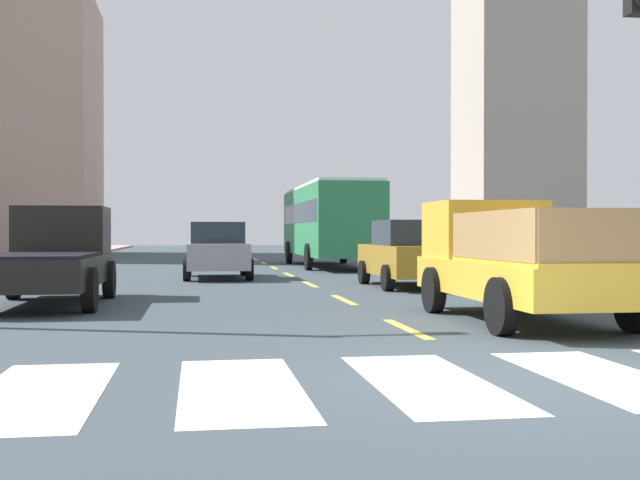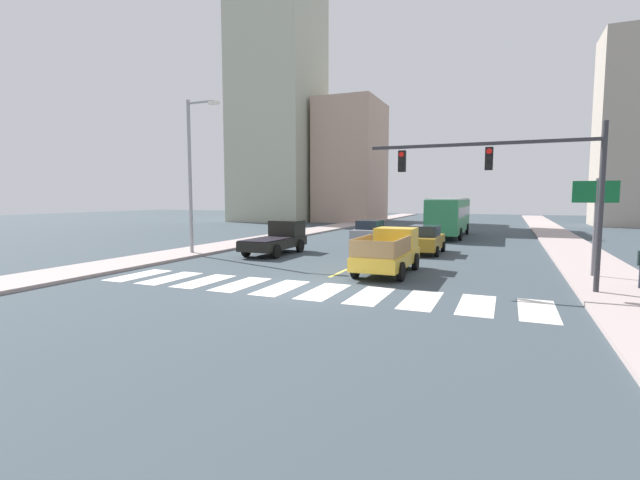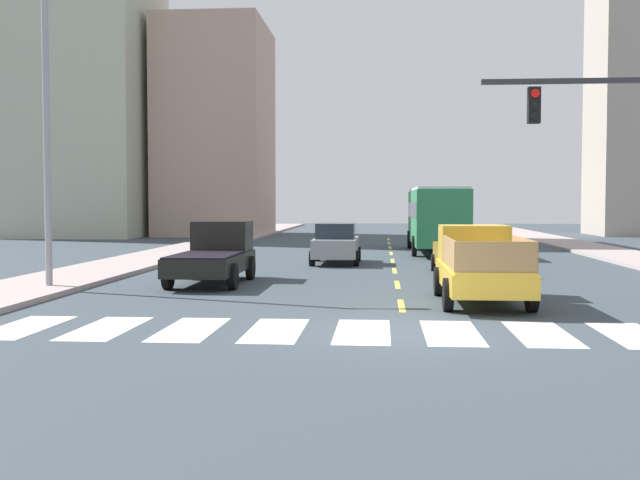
# 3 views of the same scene
# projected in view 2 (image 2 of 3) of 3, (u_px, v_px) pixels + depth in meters

# --- Properties ---
(ground_plane) EXTENTS (160.00, 160.00, 0.00)m
(ground_plane) POSITION_uv_depth(u_px,v_px,m) (302.00, 290.00, 16.71)
(ground_plane) COLOR #38434A
(sidewalk_right) EXTENTS (3.21, 110.00, 0.15)m
(sidewalk_right) POSITION_uv_depth(u_px,v_px,m) (572.00, 249.00, 29.04)
(sidewalk_right) COLOR #A69592
(sidewalk_right) RESTS_ON ground
(sidewalk_left) EXTENTS (3.21, 110.00, 0.15)m
(sidewalk_left) POSITION_uv_depth(u_px,v_px,m) (275.00, 237.00, 37.43)
(sidewalk_left) COLOR #A69592
(sidewalk_left) RESTS_ON ground
(crosswalk_stripe_0) EXTENTS (1.10, 3.07, 0.01)m
(crosswalk_stripe_0) POSITION_uv_depth(u_px,v_px,m) (139.00, 275.00, 19.76)
(crosswalk_stripe_0) COLOR silver
(crosswalk_stripe_0) RESTS_ON ground
(crosswalk_stripe_1) EXTENTS (1.10, 3.07, 0.01)m
(crosswalk_stripe_1) POSITION_uv_depth(u_px,v_px,m) (170.00, 278.00, 19.08)
(crosswalk_stripe_1) COLOR silver
(crosswalk_stripe_1) RESTS_ON ground
(crosswalk_stripe_2) EXTENTS (1.10, 3.07, 0.01)m
(crosswalk_stripe_2) POSITION_uv_depth(u_px,v_px,m) (205.00, 281.00, 18.40)
(crosswalk_stripe_2) COLOR silver
(crosswalk_stripe_2) RESTS_ON ground
(crosswalk_stripe_3) EXTENTS (1.10, 3.07, 0.01)m
(crosswalk_stripe_3) POSITION_uv_depth(u_px,v_px,m) (241.00, 284.00, 17.73)
(crosswalk_stripe_3) COLOR silver
(crosswalk_stripe_3) RESTS_ON ground
(crosswalk_stripe_4) EXTENTS (1.10, 3.07, 0.01)m
(crosswalk_stripe_4) POSITION_uv_depth(u_px,v_px,m) (281.00, 288.00, 17.05)
(crosswalk_stripe_4) COLOR silver
(crosswalk_stripe_4) RESTS_ON ground
(crosswalk_stripe_5) EXTENTS (1.10, 3.07, 0.01)m
(crosswalk_stripe_5) POSITION_uv_depth(u_px,v_px,m) (324.00, 291.00, 16.37)
(crosswalk_stripe_5) COLOR silver
(crosswalk_stripe_5) RESTS_ON ground
(crosswalk_stripe_6) EXTENTS (1.10, 3.07, 0.01)m
(crosswalk_stripe_6) POSITION_uv_depth(u_px,v_px,m) (370.00, 296.00, 15.70)
(crosswalk_stripe_6) COLOR silver
(crosswalk_stripe_6) RESTS_ON ground
(crosswalk_stripe_7) EXTENTS (1.10, 3.07, 0.01)m
(crosswalk_stripe_7) POSITION_uv_depth(u_px,v_px,m) (421.00, 300.00, 15.02)
(crosswalk_stripe_7) COLOR silver
(crosswalk_stripe_7) RESTS_ON ground
(crosswalk_stripe_8) EXTENTS (1.10, 3.07, 0.01)m
(crosswalk_stripe_8) POSITION_uv_depth(u_px,v_px,m) (477.00, 305.00, 14.34)
(crosswalk_stripe_8) COLOR silver
(crosswalk_stripe_8) RESTS_ON ground
(crosswalk_stripe_9) EXTENTS (1.10, 3.07, 0.01)m
(crosswalk_stripe_9) POSITION_uv_depth(u_px,v_px,m) (538.00, 310.00, 13.67)
(crosswalk_stripe_9) COLOR silver
(crosswalk_stripe_9) RESTS_ON ground
(lane_dash_0) EXTENTS (0.16, 2.40, 0.01)m
(lane_dash_0) POSITION_uv_depth(u_px,v_px,m) (339.00, 273.00, 20.38)
(lane_dash_0) COLOR #D4C64B
(lane_dash_0) RESTS_ON ground
(lane_dash_1) EXTENTS (0.16, 2.40, 0.01)m
(lane_dash_1) POSITION_uv_depth(u_px,v_px,m) (370.00, 259.00, 24.98)
(lane_dash_1) COLOR #D4C64B
(lane_dash_1) RESTS_ON ground
(lane_dash_2) EXTENTS (0.16, 2.40, 0.01)m
(lane_dash_2) POSITION_uv_depth(u_px,v_px,m) (392.00, 249.00, 29.57)
(lane_dash_2) COLOR #D4C64B
(lane_dash_2) RESTS_ON ground
(lane_dash_3) EXTENTS (0.16, 2.40, 0.01)m
(lane_dash_3) POSITION_uv_depth(u_px,v_px,m) (407.00, 242.00, 34.16)
(lane_dash_3) COLOR #D4C64B
(lane_dash_3) RESTS_ON ground
(lane_dash_4) EXTENTS (0.16, 2.40, 0.01)m
(lane_dash_4) POSITION_uv_depth(u_px,v_px,m) (419.00, 237.00, 38.75)
(lane_dash_4) COLOR #D4C64B
(lane_dash_4) RESTS_ON ground
(lane_dash_5) EXTENTS (0.16, 2.40, 0.01)m
(lane_dash_5) POSITION_uv_depth(u_px,v_px,m) (429.00, 233.00, 43.34)
(lane_dash_5) COLOR #D4C64B
(lane_dash_5) RESTS_ON ground
(lane_dash_6) EXTENTS (0.16, 2.40, 0.01)m
(lane_dash_6) POSITION_uv_depth(u_px,v_px,m) (436.00, 229.00, 47.93)
(lane_dash_6) COLOR #D4C64B
(lane_dash_6) RESTS_ON ground
(lane_dash_7) EXTENTS (0.16, 2.40, 0.01)m
(lane_dash_7) POSITION_uv_depth(u_px,v_px,m) (443.00, 226.00, 52.52)
(lane_dash_7) COLOR #D4C64B
(lane_dash_7) RESTS_ON ground
(pickup_stakebed) EXTENTS (2.18, 5.20, 1.96)m
(pickup_stakebed) POSITION_uv_depth(u_px,v_px,m) (390.00, 252.00, 20.48)
(pickup_stakebed) COLOR gold
(pickup_stakebed) RESTS_ON ground
(pickup_dark) EXTENTS (2.18, 5.20, 1.96)m
(pickup_dark) POSITION_uv_depth(u_px,v_px,m) (278.00, 238.00, 27.30)
(pickup_dark) COLOR black
(pickup_dark) RESTS_ON ground
(city_bus) EXTENTS (2.72, 10.80, 3.32)m
(city_bus) POSITION_uv_depth(u_px,v_px,m) (449.00, 214.00, 38.46)
(city_bus) COLOR #2B7B4B
(city_bus) RESTS_ON ground
(sedan_near_left) EXTENTS (2.02, 4.40, 1.72)m
(sedan_near_left) POSITION_uv_depth(u_px,v_px,m) (425.00, 240.00, 27.24)
(sedan_near_left) COLOR olive
(sedan_near_left) RESTS_ON ground
(sedan_mid) EXTENTS (2.02, 4.40, 1.72)m
(sedan_mid) POSITION_uv_depth(u_px,v_px,m) (370.00, 232.00, 33.36)
(sedan_mid) COLOR #92929A
(sedan_mid) RESTS_ON ground
(traffic_signal_gantry) EXTENTS (8.20, 0.27, 6.00)m
(traffic_signal_gantry) POSITION_uv_depth(u_px,v_px,m) (520.00, 177.00, 16.25)
(traffic_signal_gantry) COLOR #2D2D33
(traffic_signal_gantry) RESTS_ON ground
(direction_sign_green) EXTENTS (1.70, 0.12, 4.20)m
(direction_sign_green) POSITION_uv_depth(u_px,v_px,m) (595.00, 207.00, 18.55)
(direction_sign_green) COLOR slate
(direction_sign_green) RESTS_ON ground
(streetlight_left) EXTENTS (2.20, 0.28, 9.00)m
(streetlight_left) POSITION_uv_depth(u_px,v_px,m) (192.00, 171.00, 26.17)
(streetlight_left) COLOR gray
(streetlight_left) RESTS_ON ground
(tower_tall_centre) EXTENTS (7.51, 7.05, 22.19)m
(tower_tall_centre) POSITION_uv_depth(u_px,v_px,m) (634.00, 130.00, 51.68)
(tower_tall_centre) COLOR #A69B8D
(tower_tall_centre) RESTS_ON ground
(block_mid_left) EXTENTS (10.87, 11.19, 31.82)m
(block_mid_left) POSITION_uv_depth(u_px,v_px,m) (278.00, 108.00, 63.47)
(block_mid_left) COLOR #AEB29B
(block_mid_left) RESTS_ON ground
(block_mid_right) EXTENTS (8.03, 10.41, 16.61)m
(block_mid_right) POSITION_uv_depth(u_px,v_px,m) (351.00, 162.00, 63.04)
(block_mid_right) COLOR tan
(block_mid_right) RESTS_ON ground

